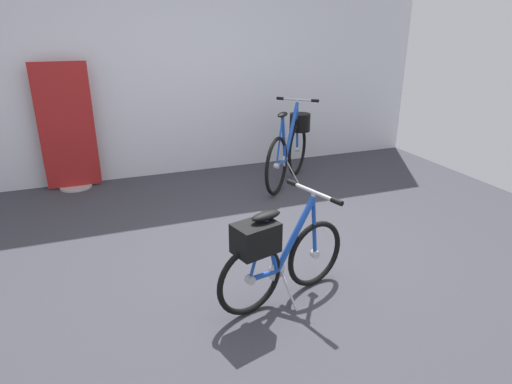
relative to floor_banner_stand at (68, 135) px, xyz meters
name	(u,v)px	position (x,y,z in m)	size (l,w,h in m)	color
ground_plane	(266,258)	(1.48, -2.37, -0.64)	(6.44, 6.44, 0.00)	#38383F
back_wall	(188,56)	(1.48, 0.19, 0.81)	(6.44, 0.10, 2.90)	silver
floor_banner_stand	(68,135)	(0.00, 0.00, 0.00)	(0.60, 0.36, 1.45)	#B7B7BC
folding_bike_foreground	(276,254)	(1.32, -2.95, -0.26)	(1.06, 0.53, 0.77)	black
display_bike_left	(291,145)	(2.50, -0.67, -0.19)	(1.01, 1.06, 0.99)	black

